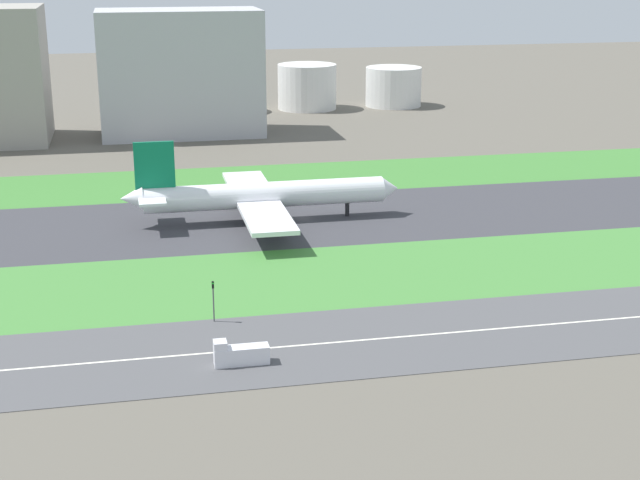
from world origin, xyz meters
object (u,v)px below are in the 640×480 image
Objects in this scene: hangar_building at (181,73)px; fuel_tank_east at (393,87)px; truck_0 at (240,354)px; fuel_tank_west at (216,91)px; fuel_tank_centre at (307,87)px; traffic_light at (213,298)px; airliner at (258,195)px.

fuel_tank_east is at bearing 26.98° from hangar_building.
truck_0 is at bearing -111.38° from fuel_tank_east.
fuel_tank_centre reaches higher than fuel_tank_west.
fuel_tank_centre is at bearing 74.91° from traffic_light.
traffic_light is 238.72m from fuel_tank_east.
traffic_light is (-2.16, 17.99, 2.62)m from truck_0.
traffic_light is 0.13× the size of hangar_building.
hangar_building is at bearing 87.85° from traffic_light.
hangar_building reaches higher than airliner.
airliner is at bearing -85.09° from hangar_building.
traffic_light is 226.87m from fuel_tank_centre.
fuel_tank_west is (20.56, 237.00, 6.35)m from truck_0.
hangar_building is 49.56m from fuel_tank_west.
fuel_tank_centre is (59.06, 219.01, 4.57)m from traffic_light.
fuel_tank_east is (88.40, 45.00, -13.17)m from hangar_building.
hangar_building is 100.06m from fuel_tank_east.
fuel_tank_west is 1.03× the size of fuel_tank_east.
traffic_light is 174.93m from hangar_building.
fuel_tank_centre is (52.53, 45.00, -12.17)m from hangar_building.
truck_0 is at bearing -83.16° from traffic_light.
hangar_building is at bearing -109.79° from fuel_tank_west.
fuel_tank_centre reaches higher than truck_0.
airliner is 2.79× the size of fuel_tank_centre.
traffic_light is at bearing -113.43° from fuel_tank_east.
truck_0 is at bearing -103.50° from fuel_tank_centre.
fuel_tank_west is at bearing 180.00° from fuel_tank_centre.
truck_0 is 0.37× the size of fuel_tank_east.
airliner is at bearing -92.30° from fuel_tank_west.
truck_0 is 193.02m from hangar_building.
hangar_building is 2.41× the size of fuel_tank_east.
traffic_light is 0.32× the size of fuel_tank_east.
airliner reaches higher than traffic_light.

